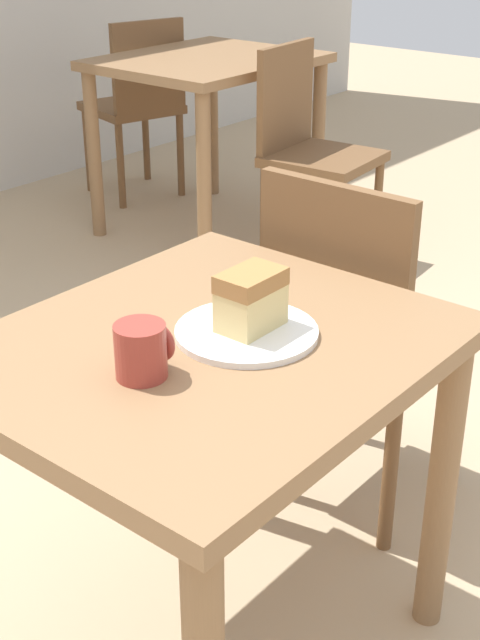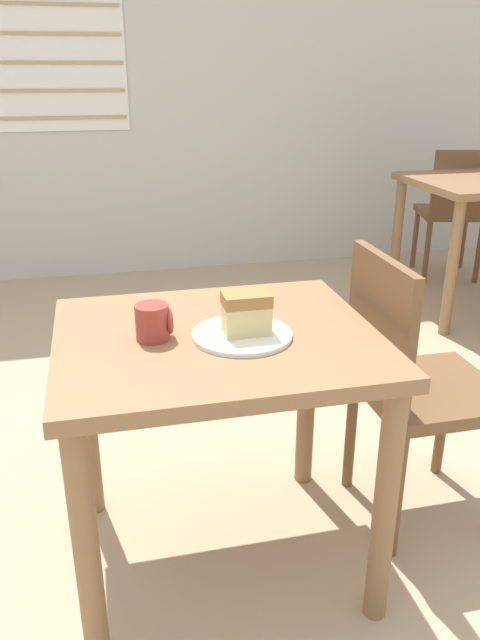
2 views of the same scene
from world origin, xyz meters
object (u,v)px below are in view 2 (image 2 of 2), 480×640
at_px(dining_table_near, 218,378).
at_px(plate, 242,335).
at_px(chair_near_window, 412,380).
at_px(cake_slice, 246,313).
at_px(chair_far_opposite, 454,208).
at_px(coffee_mug, 154,322).

height_order(dining_table_near, plate, plate).
relative_size(dining_table_near, plate, 3.24).
bearing_deg(dining_table_near, chair_near_window, 5.90).
height_order(plate, cake_slice, cake_slice).
distance_m(chair_far_opposite, plate, 3.06).
height_order(chair_far_opposite, plate, chair_far_opposite).
bearing_deg(cake_slice, plate, 172.96).
xyz_separation_m(dining_table_near, chair_far_opposite, (2.05, 2.26, -0.11)).
relative_size(dining_table_near, chair_near_window, 0.94).
relative_size(plate, cake_slice, 2.16).
xyz_separation_m(chair_near_window, chair_far_opposite, (1.45, 2.20, 0.00)).
bearing_deg(chair_far_opposite, chair_near_window, 71.46).
relative_size(chair_far_opposite, plate, 3.46).
bearing_deg(chair_far_opposite, plate, 63.85).
relative_size(chair_near_window, plate, 3.46).
xyz_separation_m(chair_far_opposite, cake_slice, (-1.99, -2.30, 0.31)).
relative_size(cake_slice, coffee_mug, 1.28).
distance_m(cake_slice, coffee_mug, 0.23).
bearing_deg(chair_far_opposite, coffee_mug, 60.43).
bearing_deg(cake_slice, chair_near_window, 10.82).
distance_m(chair_far_opposite, coffee_mug, 3.18).
bearing_deg(dining_table_near, chair_far_opposite, 47.80).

